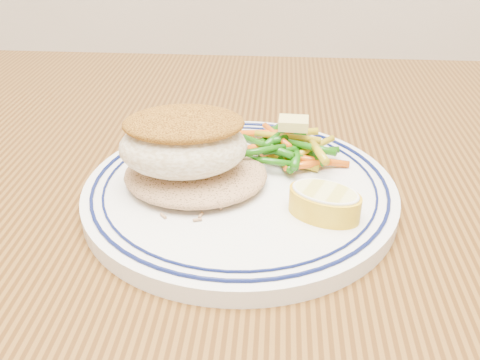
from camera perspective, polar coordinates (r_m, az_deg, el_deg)
name	(u,v)px	position (r m, az deg, el deg)	size (l,w,h in m)	color
dining_table	(290,315)	(0.50, 5.36, -14.18)	(1.50, 0.90, 0.75)	#43270D
plate	(240,190)	(0.46, 0.00, -1.13)	(0.27, 0.27, 0.02)	silver
rice_pilaf	(196,171)	(0.46, -4.75, 0.99)	(0.12, 0.11, 0.02)	#9F774F
fish_fillet	(183,141)	(0.44, -6.07, 4.16)	(0.11, 0.09, 0.05)	beige
vegetable_pile	(288,147)	(0.49, 5.11, 3.55)	(0.11, 0.10, 0.03)	#16510A
butter_pat	(293,123)	(0.49, 5.72, 6.05)	(0.03, 0.02, 0.01)	#DBCC6B
lemon_wedge	(325,201)	(0.42, 9.01, -2.27)	(0.07, 0.07, 0.02)	yellow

